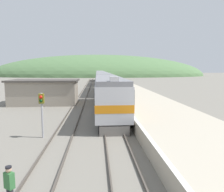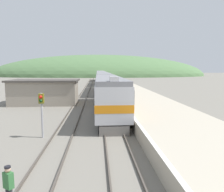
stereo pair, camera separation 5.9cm
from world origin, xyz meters
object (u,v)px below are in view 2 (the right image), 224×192
at_px(express_train_lead_car, 108,92).
at_px(carriage_second, 103,82).
at_px(carriage_fourth, 100,75).
at_px(track_worker, 9,185).
at_px(carriage_third, 101,78).
at_px(signal_post_siding, 41,106).

height_order(express_train_lead_car, carriage_second, express_train_lead_car).
height_order(express_train_lead_car, carriage_fourth, express_train_lead_car).
relative_size(carriage_fourth, track_worker, 12.72).
distance_m(express_train_lead_car, carriage_second, 21.36).
bearing_deg(carriage_second, carriage_fourth, 90.00).
xyz_separation_m(express_train_lead_car, track_worker, (-4.46, -17.93, -1.35)).
distance_m(carriage_third, carriage_fourth, 21.27).
xyz_separation_m(express_train_lead_car, carriage_third, (0.00, 42.63, -0.01)).
bearing_deg(track_worker, express_train_lead_car, 76.04).
height_order(carriage_second, signal_post_siding, carriage_second).
bearing_deg(signal_post_siding, express_train_lead_car, 61.42).
xyz_separation_m(carriage_second, track_worker, (-4.46, -39.29, -1.34)).
relative_size(carriage_third, carriage_fourth, 1.00).
xyz_separation_m(carriage_third, signal_post_siding, (-5.28, -52.33, 0.15)).
distance_m(carriage_third, track_worker, 60.74).
distance_m(carriage_second, carriage_fourth, 42.55).
distance_m(carriage_fourth, track_worker, 81.97).
bearing_deg(signal_post_siding, track_worker, -84.28).
bearing_deg(carriage_third, express_train_lead_car, -90.00).
xyz_separation_m(express_train_lead_car, carriage_second, (0.00, 21.36, -0.01)).
bearing_deg(carriage_third, track_worker, -94.21).
bearing_deg(carriage_second, signal_post_siding, -99.65).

